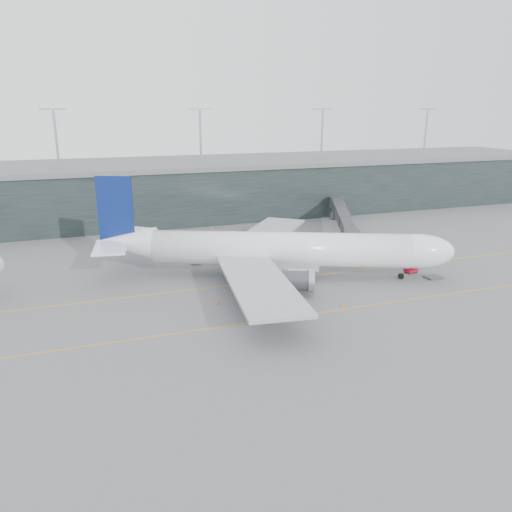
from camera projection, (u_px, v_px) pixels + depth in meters
name	position (u px, v px, depth m)	size (l,w,h in m)	color
ground	(238.00, 277.00, 90.67)	(320.00, 320.00, 0.00)	#56565A
taxiline_a	(245.00, 284.00, 87.05)	(160.00, 0.25, 0.02)	#C59812
taxiline_b	(279.00, 318.00, 72.57)	(160.00, 0.25, 0.02)	#C59812
taxiline_lead_main	(233.00, 246.00, 110.35)	(0.25, 60.00, 0.02)	#C59812
terminal	(177.00, 188.00, 140.98)	(240.00, 36.00, 29.00)	black
main_aircraft	(278.00, 250.00, 89.28)	(61.54, 56.78, 18.04)	white
jet_bridge	(331.00, 215.00, 119.21)	(19.66, 43.71, 6.38)	#2F2F34
gse_cart	(411.00, 268.00, 92.62)	(2.58, 1.89, 1.61)	#B20C20
baggage_dolly	(433.00, 277.00, 89.87)	(2.90, 2.32, 0.29)	#3E3D43
uld_a	(196.00, 259.00, 97.75)	(2.27, 1.96, 1.82)	#3E3D43
uld_b	(214.00, 254.00, 101.36)	(2.09, 1.75, 1.76)	#3E3D43
uld_c	(226.00, 256.00, 99.98)	(2.22, 2.00, 1.67)	#3E3D43
cone_nose	(413.00, 267.00, 95.08)	(0.40, 0.40, 0.63)	orange
cone_wing_stbd	(343.00, 305.00, 76.62)	(0.45, 0.45, 0.71)	orange
cone_wing_port	(260.00, 252.00, 104.80)	(0.43, 0.43, 0.69)	red
cone_tail	(218.00, 302.00, 77.81)	(0.45, 0.45, 0.72)	#EB4A0D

